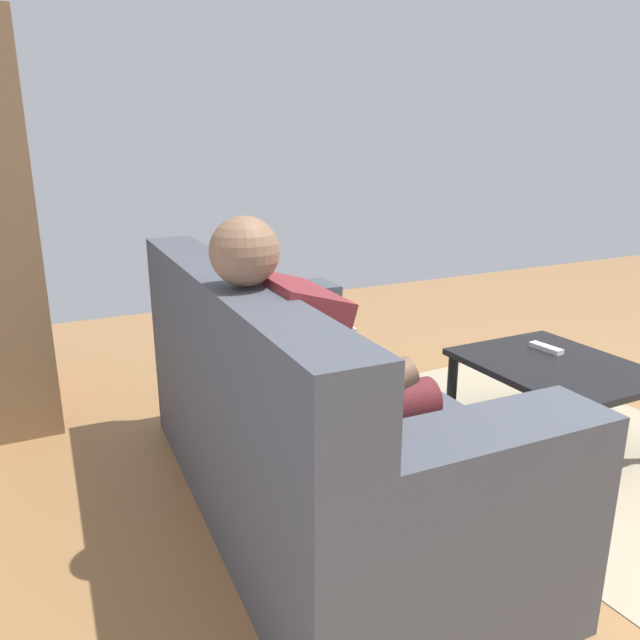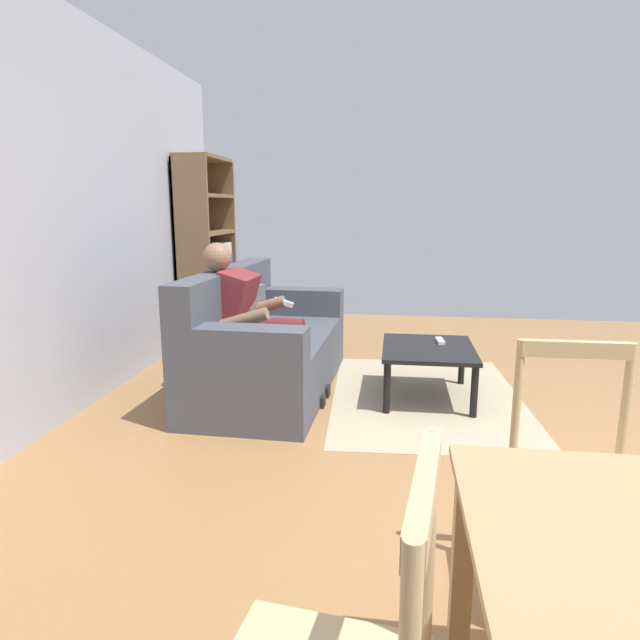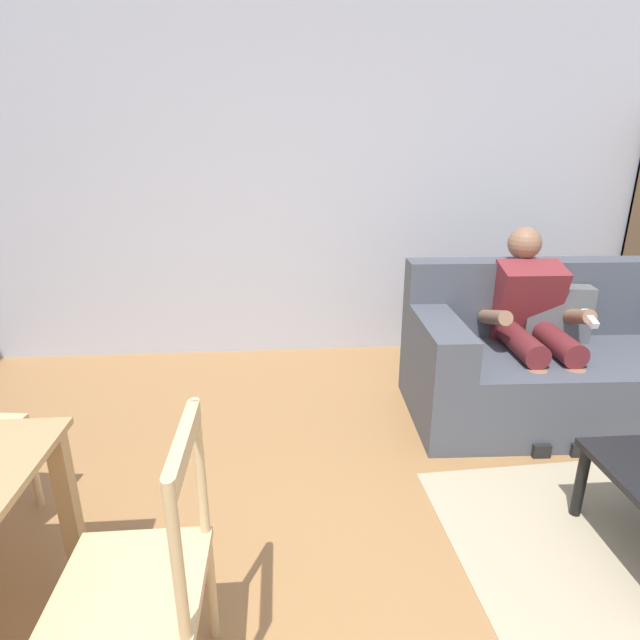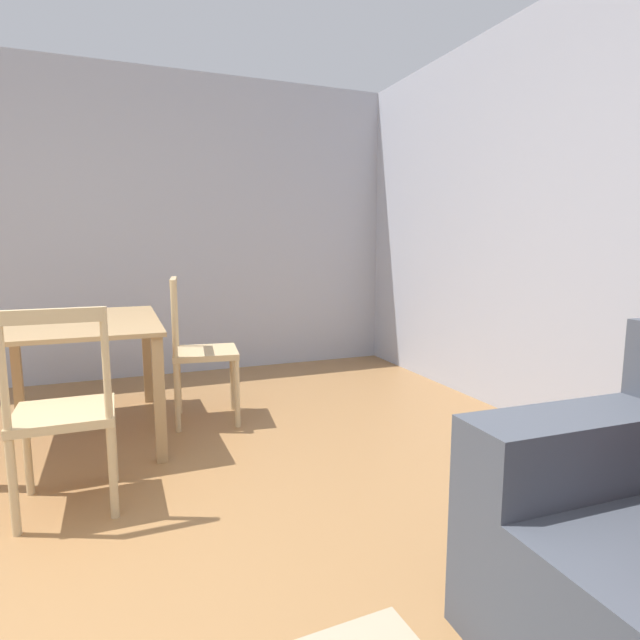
# 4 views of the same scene
# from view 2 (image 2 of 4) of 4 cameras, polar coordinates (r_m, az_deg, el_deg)

# --- Properties ---
(ground_plane) EXTENTS (8.78, 8.78, 0.00)m
(ground_plane) POSITION_cam_2_polar(r_m,az_deg,el_deg) (3.26, 23.68, -15.09)
(ground_plane) COLOR #9E7042
(couch) EXTENTS (1.91, 0.95, 0.94)m
(couch) POSITION_cam_2_polar(r_m,az_deg,el_deg) (4.29, -5.93, -2.72)
(couch) COLOR #474C56
(couch) RESTS_ON ground_plane
(person_lounging) EXTENTS (0.60, 0.92, 1.16)m
(person_lounging) POSITION_cam_2_polar(r_m,az_deg,el_deg) (4.06, -7.13, 0.19)
(person_lounging) COLOR maroon
(person_lounging) RESTS_ON ground_plane
(coffee_table) EXTENTS (0.81, 0.67, 0.39)m
(coffee_table) POSITION_cam_2_polar(r_m,az_deg,el_deg) (4.16, 11.18, -3.44)
(coffee_table) COLOR black
(coffee_table) RESTS_ON ground_plane
(tv_remote) EXTENTS (0.17, 0.06, 0.02)m
(tv_remote) POSITION_cam_2_polar(r_m,az_deg,el_deg) (4.30, 12.37, -2.12)
(tv_remote) COLOR white
(tv_remote) RESTS_ON coffee_table
(bookshelf) EXTENTS (0.91, 0.36, 1.92)m
(bookshelf) POSITION_cam_2_polar(r_m,az_deg,el_deg) (5.96, -11.67, 5.17)
(bookshelf) COLOR brown
(bookshelf) RESTS_ON ground_plane
(dining_chair_facing_couch) EXTENTS (0.42, 0.42, 0.94)m
(dining_chair_facing_couch) POSITION_cam_2_polar(r_m,az_deg,el_deg) (2.20, 25.23, -15.49)
(dining_chair_facing_couch) COLOR #D1B27F
(dining_chair_facing_couch) RESTS_ON ground_plane
(area_rug) EXTENTS (2.06, 1.49, 0.01)m
(area_rug) POSITION_cam_2_polar(r_m,az_deg,el_deg) (4.26, 10.99, -7.84)
(area_rug) COLOR tan
(area_rug) RESTS_ON ground_plane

